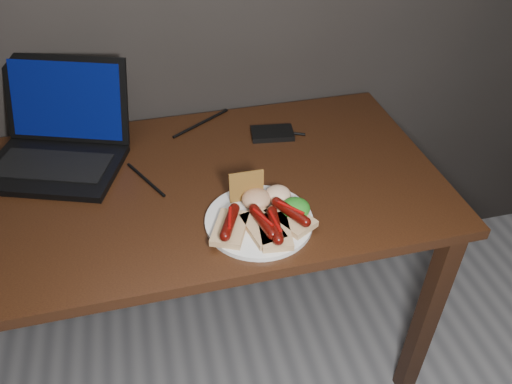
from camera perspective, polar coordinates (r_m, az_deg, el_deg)
The scene contains 13 objects.
desk at distance 1.38m, azimuth -8.84°, elevation -2.05°, with size 1.40×0.70×0.75m.
laptop at distance 1.47m, azimuth -21.68°, elevation 5.38°, with size 0.44×0.43×0.25m.
hard_drive at distance 1.49m, azimuth 1.87°, elevation 6.72°, with size 0.12×0.08×0.02m, color black.
desk_cables at distance 1.45m, azimuth -12.18°, elevation 4.54°, with size 0.93×0.39×0.01m.
plate at distance 1.19m, azimuth 0.35°, elevation -3.28°, with size 0.26×0.26×0.01m, color silver.
bread_sausage_left at distance 1.14m, azimuth -2.98°, elevation -3.85°, with size 0.11×0.13×0.04m.
bread_sausage_center at distance 1.14m, azimuth 0.79°, elevation -3.79°, with size 0.09×0.13×0.04m.
bread_sausage_right at distance 1.17m, azimuth 3.97°, elevation -2.70°, with size 0.12×0.13×0.04m.
bread_sausage_extra at distance 1.13m, azimuth 2.17°, elevation -4.23°, with size 0.08×0.12×0.04m.
crispbread at distance 1.21m, azimuth -1.10°, elevation 0.66°, with size 0.09×0.01×0.09m, color #AD772F.
salad_greens at distance 1.19m, azimuth 4.53°, elevation -1.85°, with size 0.07×0.07×0.04m, color #195F13.
salsa_mound at distance 1.21m, azimuth 0.03°, elevation -0.78°, with size 0.07×0.07×0.04m, color maroon.
coleslaw_mound at distance 1.23m, azimuth 2.51°, elevation -0.27°, with size 0.06×0.06×0.04m, color beige.
Camera 1 is at (-0.04, 0.34, 1.56)m, focal length 35.00 mm.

